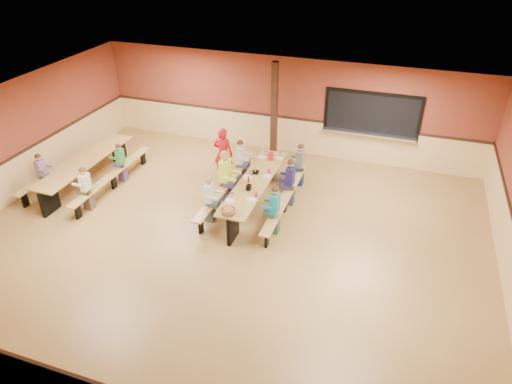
% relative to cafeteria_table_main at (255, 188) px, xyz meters
% --- Properties ---
extents(ground, '(12.00, 12.00, 0.00)m').
position_rel_cafeteria_table_main_xyz_m(ground, '(-0.17, -1.55, -0.53)').
color(ground, olive).
rests_on(ground, ground).
extents(room_envelope, '(12.04, 10.04, 3.02)m').
position_rel_cafeteria_table_main_xyz_m(room_envelope, '(-0.17, -1.55, 0.16)').
color(room_envelope, brown).
rests_on(room_envelope, ground).
extents(kitchen_pass_through, '(2.78, 0.28, 1.38)m').
position_rel_cafeteria_table_main_xyz_m(kitchen_pass_through, '(2.43, 3.41, 0.96)').
color(kitchen_pass_through, black).
rests_on(kitchen_pass_through, ground).
extents(structural_post, '(0.18, 0.18, 3.00)m').
position_rel_cafeteria_table_main_xyz_m(structural_post, '(-0.37, 2.85, 0.97)').
color(structural_post, black).
rests_on(structural_post, ground).
extents(cafeteria_table_main, '(1.91, 3.70, 0.74)m').
position_rel_cafeteria_table_main_xyz_m(cafeteria_table_main, '(0.00, 0.00, 0.00)').
color(cafeteria_table_main, '#A57D41').
rests_on(cafeteria_table_main, ground).
extents(cafeteria_table_second, '(1.91, 3.70, 0.74)m').
position_rel_cafeteria_table_main_xyz_m(cafeteria_table_second, '(-4.82, -0.43, 0.00)').
color(cafeteria_table_second, '#A57D41').
rests_on(cafeteria_table_second, ground).
extents(seated_child_white_left, '(0.37, 0.30, 1.20)m').
position_rel_cafeteria_table_main_xyz_m(seated_child_white_left, '(-0.83, -1.00, 0.08)').
color(seated_child_white_left, white).
rests_on(seated_child_white_left, ground).
extents(seated_adult_yellow, '(0.47, 0.38, 1.41)m').
position_rel_cafeteria_table_main_xyz_m(seated_adult_yellow, '(-0.83, 0.03, 0.18)').
color(seated_adult_yellow, '#DBFF3B').
rests_on(seated_adult_yellow, ground).
extents(seated_child_grey_left, '(0.38, 0.31, 1.23)m').
position_rel_cafeteria_table_main_xyz_m(seated_child_grey_left, '(-0.83, 1.15, 0.09)').
color(seated_child_grey_left, silver).
rests_on(seated_child_grey_left, ground).
extents(seated_child_teal_right, '(0.39, 0.32, 1.25)m').
position_rel_cafeteria_table_main_xyz_m(seated_child_teal_right, '(0.83, -0.96, 0.10)').
color(seated_child_teal_right, '#177387').
rests_on(seated_child_teal_right, ground).
extents(seated_child_navy_right, '(0.40, 0.33, 1.27)m').
position_rel_cafeteria_table_main_xyz_m(seated_child_navy_right, '(0.82, 0.40, 0.11)').
color(seated_child_navy_right, '#1D1754').
rests_on(seated_child_navy_right, ground).
extents(seated_child_char_right, '(0.38, 0.31, 1.22)m').
position_rel_cafeteria_table_main_xyz_m(seated_child_char_right, '(0.83, 1.45, 0.09)').
color(seated_child_char_right, '#53575E').
rests_on(seated_child_char_right, ground).
extents(seated_child_purple_sec, '(0.33, 0.27, 1.14)m').
position_rel_cafeteria_table_main_xyz_m(seated_child_purple_sec, '(-5.64, -1.21, 0.04)').
color(seated_child_purple_sec, '#8A5C7F').
rests_on(seated_child_purple_sec, ground).
extents(seated_child_green_sec, '(0.33, 0.27, 1.13)m').
position_rel_cafeteria_table_main_xyz_m(seated_child_green_sec, '(-3.99, 0.03, 0.04)').
color(seated_child_green_sec, '#317C3F').
rests_on(seated_child_green_sec, ground).
extents(seated_child_tan_sec, '(0.35, 0.29, 1.18)m').
position_rel_cafeteria_table_main_xyz_m(seated_child_tan_sec, '(-3.99, -1.52, 0.06)').
color(seated_child_tan_sec, beige).
rests_on(seated_child_tan_sec, ground).
extents(standing_woman, '(0.57, 0.38, 1.55)m').
position_rel_cafeteria_table_main_xyz_m(standing_woman, '(-1.32, 1.11, 0.25)').
color(standing_woman, '#B3141D').
rests_on(standing_woman, ground).
extents(punch_pitcher, '(0.16, 0.16, 0.22)m').
position_rel_cafeteria_table_main_xyz_m(punch_pitcher, '(0.03, 1.25, 0.32)').
color(punch_pitcher, '#B71830').
rests_on(punch_pitcher, cafeteria_table_main).
extents(chip_bowl, '(0.32, 0.32, 0.15)m').
position_rel_cafeteria_table_main_xyz_m(chip_bowl, '(-0.08, -1.61, 0.29)').
color(chip_bowl, orange).
rests_on(chip_bowl, cafeteria_table_main).
extents(napkin_dispenser, '(0.10, 0.14, 0.13)m').
position_rel_cafeteria_table_main_xyz_m(napkin_dispenser, '(0.00, -0.47, 0.28)').
color(napkin_dispenser, black).
rests_on(napkin_dispenser, cafeteria_table_main).
extents(condiment_mustard, '(0.06, 0.06, 0.17)m').
position_rel_cafeteria_table_main_xyz_m(condiment_mustard, '(-0.20, -0.25, 0.30)').
color(condiment_mustard, yellow).
rests_on(condiment_mustard, cafeteria_table_main).
extents(condiment_ketchup, '(0.06, 0.06, 0.17)m').
position_rel_cafeteria_table_main_xyz_m(condiment_ketchup, '(-0.12, -0.13, 0.30)').
color(condiment_ketchup, '#B2140F').
rests_on(condiment_ketchup, cafeteria_table_main).
extents(table_paddle, '(0.16, 0.16, 0.56)m').
position_rel_cafeteria_table_main_xyz_m(table_paddle, '(-0.12, 0.39, 0.35)').
color(table_paddle, black).
rests_on(table_paddle, cafeteria_table_main).
extents(place_settings, '(0.65, 3.30, 0.11)m').
position_rel_cafeteria_table_main_xyz_m(place_settings, '(0.00, -0.00, 0.27)').
color(place_settings, beige).
rests_on(place_settings, cafeteria_table_main).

